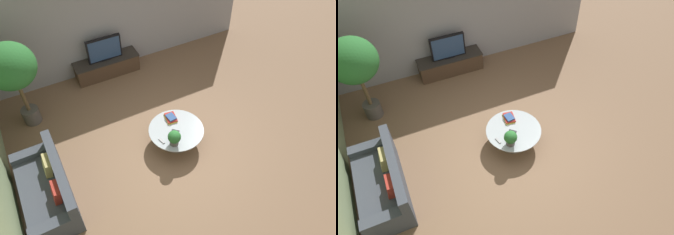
% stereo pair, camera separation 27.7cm
% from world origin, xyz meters
% --- Properties ---
extents(ground_plane, '(24.00, 24.00, 0.00)m').
position_xyz_m(ground_plane, '(0.00, 0.00, 0.00)').
color(ground_plane, brown).
extents(back_wall_stone, '(7.40, 0.12, 3.00)m').
position_xyz_m(back_wall_stone, '(0.00, 3.26, 1.50)').
color(back_wall_stone, '#939399').
rests_on(back_wall_stone, ground).
extents(media_console, '(1.67, 0.50, 0.47)m').
position_xyz_m(media_console, '(-0.36, 2.94, 0.24)').
color(media_console, '#473323').
rests_on(media_console, ground).
extents(television, '(0.88, 0.13, 0.63)m').
position_xyz_m(television, '(-0.36, 2.94, 0.78)').
color(television, black).
rests_on(television, media_console).
extents(coffee_table, '(1.15, 1.15, 0.41)m').
position_xyz_m(coffee_table, '(0.11, 0.08, 0.29)').
color(coffee_table, '#756656').
rests_on(coffee_table, ground).
extents(couch_by_wall, '(0.84, 1.84, 0.84)m').
position_xyz_m(couch_by_wall, '(-2.60, -0.02, 0.28)').
color(couch_by_wall, '#3D424C').
rests_on(couch_by_wall, ground).
extents(potted_palm_tall, '(1.01, 1.01, 2.04)m').
position_xyz_m(potted_palm_tall, '(-2.47, 2.15, 1.49)').
color(potted_palm_tall, '#514C47').
rests_on(potted_palm_tall, ground).
extents(potted_plant_tabletop, '(0.26, 0.26, 0.34)m').
position_xyz_m(potted_plant_tabletop, '(-0.11, -0.23, 0.59)').
color(potted_plant_tabletop, '#514C47').
rests_on(potted_plant_tabletop, coffee_table).
extents(book_stack, '(0.26, 0.33, 0.09)m').
position_xyz_m(book_stack, '(0.15, 0.39, 0.45)').
color(book_stack, gold).
rests_on(book_stack, coffee_table).
extents(remote_black, '(0.14, 0.14, 0.02)m').
position_xyz_m(remote_black, '(0.08, 0.05, 0.42)').
color(remote_black, black).
rests_on(remote_black, coffee_table).
extents(remote_silver, '(0.08, 0.16, 0.02)m').
position_xyz_m(remote_silver, '(-0.30, -0.06, 0.42)').
color(remote_silver, gray).
rests_on(remote_silver, coffee_table).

